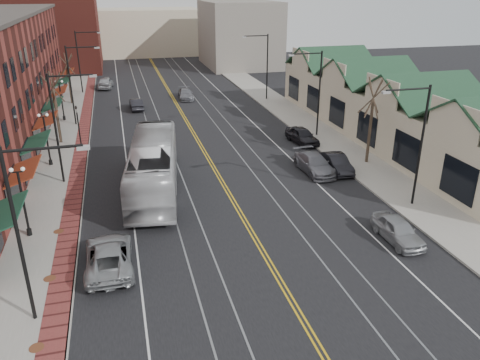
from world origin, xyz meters
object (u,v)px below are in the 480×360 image
transit_bus (154,166)px  parked_suv (109,256)px  parked_car_a (398,230)px  parked_car_c (314,164)px  parked_car_b (337,163)px  parked_car_d (302,136)px

transit_bus → parked_suv: 10.22m
parked_car_a → parked_car_c: 11.18m
parked_car_b → parked_car_c: size_ratio=0.83×
parked_suv → parked_car_d: (17.55, 16.87, 0.01)m
parked_car_c → parked_car_d: size_ratio=1.15×
transit_bus → parked_car_b: bearing=-172.7°
parked_car_d → parked_car_a: bearing=-102.2°
parked_car_a → parked_car_b: parked_car_a is taller
parked_car_c → parked_car_b: bearing=-10.0°
parked_car_c → parked_suv: bearing=-149.8°
transit_bus → parked_car_c: (12.50, 0.20, -1.13)m
parked_suv → parked_car_a: (16.16, -1.35, -0.04)m
parked_suv → parked_car_d: parked_car_d is taller
parked_car_a → parked_suv: bearing=174.8°
parked_car_c → parked_car_d: (1.80, 7.05, 0.02)m
parked_suv → parked_car_c: parked_suv is taller
transit_bus → parked_car_d: bearing=-145.6°
transit_bus → parked_car_c: 12.55m
parked_suv → transit_bus: bearing=-108.8°
parked_suv → parked_car_a: parked_suv is taller
parked_car_c → parked_car_a: bearing=-89.7°
parked_car_b → parked_car_c: 1.82m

